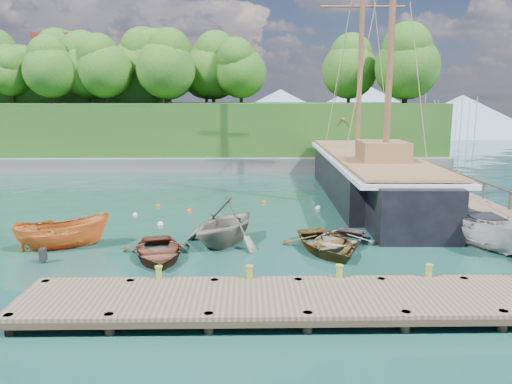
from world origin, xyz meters
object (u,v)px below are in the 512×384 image
(rowboat_1, at_px, (225,244))
(motorboat_orange, at_px, (64,248))
(cabin_boat_white, at_px, (482,247))
(rowboat_3, at_px, (337,247))
(rowboat_2, at_px, (327,251))
(schooner, at_px, (368,179))
(rowboat_0, at_px, (158,258))

(rowboat_1, distance_m, motorboat_orange, 7.08)
(rowboat_1, height_order, cabin_boat_white, rowboat_1)
(rowboat_1, relative_size, rowboat_3, 1.07)
(rowboat_1, bearing_deg, rowboat_3, 23.75)
(rowboat_2, relative_size, rowboat_3, 1.09)
(rowboat_1, distance_m, rowboat_3, 5.02)
(rowboat_3, relative_size, schooner, 0.14)
(rowboat_0, distance_m, motorboat_orange, 4.63)
(rowboat_1, distance_m, rowboat_2, 4.58)
(cabin_boat_white, relative_size, schooner, 0.17)
(motorboat_orange, bearing_deg, rowboat_0, -128.76)
(rowboat_0, bearing_deg, cabin_boat_white, -7.41)
(rowboat_1, relative_size, rowboat_2, 0.99)
(schooner, bearing_deg, cabin_boat_white, -77.21)
(rowboat_3, bearing_deg, motorboat_orange, -148.27)
(rowboat_0, xyz_separation_m, rowboat_3, (7.66, 1.36, 0.00))
(rowboat_0, distance_m, schooner, 17.48)
(rowboat_2, height_order, motorboat_orange, motorboat_orange)
(rowboat_3, relative_size, cabin_boat_white, 0.83)
(motorboat_orange, height_order, cabin_boat_white, cabin_boat_white)
(rowboat_1, bearing_deg, schooner, 80.97)
(rowboat_0, height_order, cabin_boat_white, cabin_boat_white)
(rowboat_1, height_order, schooner, schooner)
(motorboat_orange, distance_m, schooner, 19.80)
(rowboat_2, xyz_separation_m, cabin_boat_white, (6.94, 0.44, 0.00))
(rowboat_0, distance_m, rowboat_3, 7.78)
(motorboat_orange, relative_size, schooner, 0.14)
(cabin_boat_white, distance_m, schooner, 11.89)
(rowboat_1, relative_size, schooner, 0.15)
(cabin_boat_white, bearing_deg, rowboat_3, 160.81)
(motorboat_orange, bearing_deg, cabin_boat_white, -110.66)
(motorboat_orange, bearing_deg, rowboat_1, -105.93)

